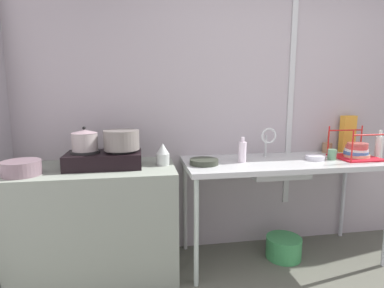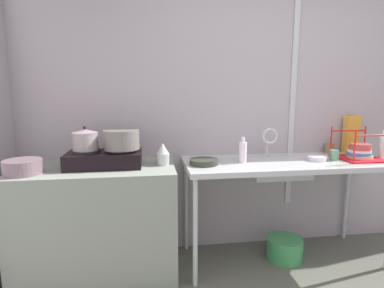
{
  "view_description": "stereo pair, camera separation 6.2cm",
  "coord_description": "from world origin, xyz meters",
  "px_view_note": "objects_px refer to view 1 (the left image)",
  "views": [
    {
      "loc": [
        -1.29,
        -0.96,
        1.41
      ],
      "look_at": [
        -0.9,
        1.35,
        1.02
      ],
      "focal_mm": 28.51,
      "sensor_mm": 36.0,
      "label": 1
    },
    {
      "loc": [
        -1.23,
        -0.97,
        1.41
      ],
      "look_at": [
        -0.9,
        1.35,
        1.02
      ],
      "focal_mm": 28.51,
      "sensor_mm": 36.0,
      "label": 2
    }
  ],
  "objects_px": {
    "frying_pan": "(204,162)",
    "faucet": "(268,138)",
    "percolator": "(163,154)",
    "cereal_box": "(348,134)",
    "utensil_jar": "(327,148)",
    "bottle_by_rack": "(379,146)",
    "pot_on_left_burner": "(85,140)",
    "pot_beside_stove": "(22,168)",
    "bucket_on_floor": "(284,247)",
    "dish_rack": "(356,152)",
    "bottle_by_sink": "(242,151)",
    "stove": "(104,159)",
    "small_bowl_on_drainboard": "(315,158)",
    "cup_by_rack": "(332,154)",
    "sink_basin": "(277,168)",
    "pot_on_right_burner": "(121,140)"
  },
  "relations": [
    {
      "from": "sink_basin",
      "to": "bucket_on_floor",
      "type": "relative_size",
      "value": 1.55
    },
    {
      "from": "pot_on_left_burner",
      "to": "pot_beside_stove",
      "type": "relative_size",
      "value": 0.75
    },
    {
      "from": "frying_pan",
      "to": "faucet",
      "type": "bearing_deg",
      "value": 15.02
    },
    {
      "from": "pot_on_left_burner",
      "to": "utensil_jar",
      "type": "relative_size",
      "value": 0.96
    },
    {
      "from": "faucet",
      "to": "pot_on_right_burner",
      "type": "bearing_deg",
      "value": -174.24
    },
    {
      "from": "stove",
      "to": "sink_basin",
      "type": "relative_size",
      "value": 1.18
    },
    {
      "from": "cup_by_rack",
      "to": "stove",
      "type": "bearing_deg",
      "value": 178.69
    },
    {
      "from": "stove",
      "to": "cereal_box",
      "type": "bearing_deg",
      "value": 6.83
    },
    {
      "from": "bottle_by_sink",
      "to": "utensil_jar",
      "type": "height_order",
      "value": "bottle_by_sink"
    },
    {
      "from": "faucet",
      "to": "cereal_box",
      "type": "height_order",
      "value": "cereal_box"
    },
    {
      "from": "pot_beside_stove",
      "to": "utensil_jar",
      "type": "bearing_deg",
      "value": 8.9
    },
    {
      "from": "stove",
      "to": "percolator",
      "type": "bearing_deg",
      "value": -0.12
    },
    {
      "from": "stove",
      "to": "faucet",
      "type": "distance_m",
      "value": 1.36
    },
    {
      "from": "pot_beside_stove",
      "to": "bucket_on_floor",
      "type": "bearing_deg",
      "value": 3.61
    },
    {
      "from": "pot_beside_stove",
      "to": "faucet",
      "type": "distance_m",
      "value": 1.9
    },
    {
      "from": "pot_beside_stove",
      "to": "percolator",
      "type": "height_order",
      "value": "percolator"
    },
    {
      "from": "sink_basin",
      "to": "cup_by_rack",
      "type": "relative_size",
      "value": 5.32
    },
    {
      "from": "frying_pan",
      "to": "sink_basin",
      "type": "bearing_deg",
      "value": 2.3
    },
    {
      "from": "cereal_box",
      "to": "bucket_on_floor",
      "type": "distance_m",
      "value": 1.23
    },
    {
      "from": "cereal_box",
      "to": "utensil_jar",
      "type": "distance_m",
      "value": 0.25
    },
    {
      "from": "stove",
      "to": "cereal_box",
      "type": "xyz_separation_m",
      "value": [
        2.2,
        0.26,
        0.11
      ]
    },
    {
      "from": "cereal_box",
      "to": "faucet",
      "type": "bearing_deg",
      "value": -177.22
    },
    {
      "from": "dish_rack",
      "to": "cereal_box",
      "type": "relative_size",
      "value": 1.01
    },
    {
      "from": "sink_basin",
      "to": "bucket_on_floor",
      "type": "distance_m",
      "value": 0.71
    },
    {
      "from": "bottle_by_rack",
      "to": "utensil_jar",
      "type": "relative_size",
      "value": 1.23
    },
    {
      "from": "faucet",
      "to": "bottle_by_rack",
      "type": "distance_m",
      "value": 0.97
    },
    {
      "from": "cup_by_rack",
      "to": "small_bowl_on_drainboard",
      "type": "height_order",
      "value": "cup_by_rack"
    },
    {
      "from": "faucet",
      "to": "sink_basin",
      "type": "bearing_deg",
      "value": -78.66
    },
    {
      "from": "percolator",
      "to": "cereal_box",
      "type": "bearing_deg",
      "value": 8.53
    },
    {
      "from": "pot_beside_stove",
      "to": "bottle_by_rack",
      "type": "relative_size",
      "value": 1.05
    },
    {
      "from": "percolator",
      "to": "bottle_by_rack",
      "type": "bearing_deg",
      "value": -0.76
    },
    {
      "from": "sink_basin",
      "to": "bottle_by_rack",
      "type": "bearing_deg",
      "value": -0.88
    },
    {
      "from": "stove",
      "to": "small_bowl_on_drainboard",
      "type": "height_order",
      "value": "stove"
    },
    {
      "from": "sink_basin",
      "to": "bucket_on_floor",
      "type": "xyz_separation_m",
      "value": [
        0.09,
        -0.01,
        -0.71
      ]
    },
    {
      "from": "pot_beside_stove",
      "to": "sink_basin",
      "type": "relative_size",
      "value": 0.54
    },
    {
      "from": "pot_beside_stove",
      "to": "small_bowl_on_drainboard",
      "type": "distance_m",
      "value": 2.24
    },
    {
      "from": "frying_pan",
      "to": "utensil_jar",
      "type": "relative_size",
      "value": 1.16
    },
    {
      "from": "pot_on_right_burner",
      "to": "small_bowl_on_drainboard",
      "type": "xyz_separation_m",
      "value": [
        1.58,
        -0.02,
        -0.19
      ]
    },
    {
      "from": "frying_pan",
      "to": "bottle_by_sink",
      "type": "bearing_deg",
      "value": 5.19
    },
    {
      "from": "stove",
      "to": "bottle_by_rack",
      "type": "height_order",
      "value": "bottle_by_rack"
    },
    {
      "from": "faucet",
      "to": "utensil_jar",
      "type": "bearing_deg",
      "value": 11.29
    },
    {
      "from": "sink_basin",
      "to": "utensil_jar",
      "type": "bearing_deg",
      "value": 23.07
    },
    {
      "from": "percolator",
      "to": "faucet",
      "type": "bearing_deg",
      "value": 7.74
    },
    {
      "from": "pot_on_right_burner",
      "to": "frying_pan",
      "type": "distance_m",
      "value": 0.65
    },
    {
      "from": "percolator",
      "to": "utensil_jar",
      "type": "bearing_deg",
      "value": 9.22
    },
    {
      "from": "dish_rack",
      "to": "bottle_by_sink",
      "type": "xyz_separation_m",
      "value": [
        -1.01,
        0.02,
        0.03
      ]
    },
    {
      "from": "cereal_box",
      "to": "bucket_on_floor",
      "type": "height_order",
      "value": "cereal_box"
    },
    {
      "from": "percolator",
      "to": "bottle_by_sink",
      "type": "xyz_separation_m",
      "value": [
        0.64,
        -0.01,
        0.0
      ]
    },
    {
      "from": "bottle_by_rack",
      "to": "bucket_on_floor",
      "type": "xyz_separation_m",
      "value": [
        -0.83,
        0.01,
        -0.87
      ]
    },
    {
      "from": "utensil_jar",
      "to": "bucket_on_floor",
      "type": "relative_size",
      "value": 0.65
    }
  ]
}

